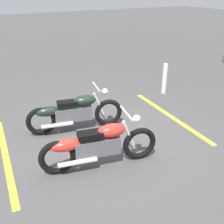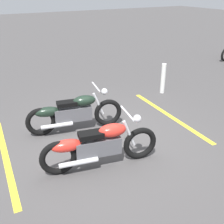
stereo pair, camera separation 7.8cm
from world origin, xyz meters
TOP-DOWN VIEW (x-y plane):
  - ground_plane at (0.00, 0.00)m, footprint 60.00×60.00m
  - motorcycle_bright_foreground at (-0.50, -0.75)m, footprint 2.21×0.71m
  - motorcycle_dark_foreground at (-0.37, 0.77)m, footprint 2.20×0.71m
  - bollard_post at (3.00, 1.66)m, footprint 0.14×0.14m
  - parking_stripe_near at (-1.97, 0.43)m, footprint 0.33×3.20m
  - parking_stripe_mid at (2.10, 0.28)m, footprint 0.33×3.20m

SIDE VIEW (x-z plane):
  - ground_plane at x=0.00m, z-range 0.00..0.00m
  - parking_stripe_near at x=-1.97m, z-range 0.00..0.01m
  - parking_stripe_mid at x=2.10m, z-range 0.00..0.01m
  - motorcycle_bright_foreground at x=-0.50m, z-range -0.06..0.98m
  - motorcycle_dark_foreground at x=-0.37m, z-range -0.06..0.98m
  - bollard_post at x=3.00m, z-range 0.00..0.93m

